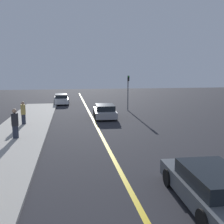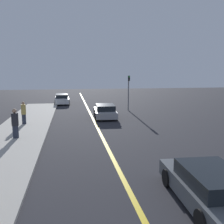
{
  "view_description": "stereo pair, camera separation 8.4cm",
  "coord_description": "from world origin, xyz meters",
  "px_view_note": "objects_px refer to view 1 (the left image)",
  "views": [
    {
      "loc": [
        -2.05,
        -1.01,
        4.15
      ],
      "look_at": [
        0.7,
        14.73,
        1.56
      ],
      "focal_mm": 40.0,
      "sensor_mm": 36.0,
      "label": 1
    },
    {
      "loc": [
        -1.97,
        -1.03,
        4.15
      ],
      "look_at": [
        0.7,
        14.73,
        1.56
      ],
      "focal_mm": 40.0,
      "sensor_mm": 36.0,
      "label": 2
    }
  ],
  "objects_px": {
    "car_ahead_center": "(105,111)",
    "pedestrian_by_sign": "(23,113)",
    "pedestrian_far_standing": "(15,124)",
    "traffic_light": "(128,89)",
    "car_near_right_lane": "(211,187)",
    "car_far_distant": "(61,99)"
  },
  "relations": [
    {
      "from": "pedestrian_far_standing",
      "to": "car_far_distant",
      "type": "bearing_deg",
      "value": 82.47
    },
    {
      "from": "car_near_right_lane",
      "to": "pedestrian_by_sign",
      "type": "bearing_deg",
      "value": 123.38
    },
    {
      "from": "car_far_distant",
      "to": "pedestrian_by_sign",
      "type": "bearing_deg",
      "value": -103.16
    },
    {
      "from": "car_ahead_center",
      "to": "traffic_light",
      "type": "bearing_deg",
      "value": 53.81
    },
    {
      "from": "traffic_light",
      "to": "pedestrian_far_standing",
      "type": "bearing_deg",
      "value": -132.72
    },
    {
      "from": "car_near_right_lane",
      "to": "car_far_distant",
      "type": "distance_m",
      "value": 26.91
    },
    {
      "from": "car_far_distant",
      "to": "pedestrian_by_sign",
      "type": "xyz_separation_m",
      "value": [
        -2.53,
        -13.19,
        0.38
      ]
    },
    {
      "from": "car_ahead_center",
      "to": "pedestrian_far_standing",
      "type": "xyz_separation_m",
      "value": [
        -6.47,
        -6.6,
        0.44
      ]
    },
    {
      "from": "pedestrian_by_sign",
      "to": "pedestrian_far_standing",
      "type": "bearing_deg",
      "value": -86.9
    },
    {
      "from": "car_far_distant",
      "to": "pedestrian_by_sign",
      "type": "distance_m",
      "value": 13.44
    },
    {
      "from": "car_far_distant",
      "to": "pedestrian_by_sign",
      "type": "relative_size",
      "value": 2.71
    },
    {
      "from": "car_far_distant",
      "to": "traffic_light",
      "type": "bearing_deg",
      "value": -46.79
    },
    {
      "from": "pedestrian_far_standing",
      "to": "traffic_light",
      "type": "xyz_separation_m",
      "value": [
        9.54,
        10.32,
        1.28
      ]
    },
    {
      "from": "pedestrian_far_standing",
      "to": "traffic_light",
      "type": "relative_size",
      "value": 0.49
    },
    {
      "from": "car_near_right_lane",
      "to": "pedestrian_far_standing",
      "type": "xyz_separation_m",
      "value": [
        -7.58,
        8.96,
        0.44
      ]
    },
    {
      "from": "car_ahead_center",
      "to": "pedestrian_far_standing",
      "type": "height_order",
      "value": "pedestrian_far_standing"
    },
    {
      "from": "car_ahead_center",
      "to": "pedestrian_by_sign",
      "type": "relative_size",
      "value": 2.5
    },
    {
      "from": "pedestrian_by_sign",
      "to": "car_ahead_center",
      "type": "bearing_deg",
      "value": 19.38
    },
    {
      "from": "pedestrian_far_standing",
      "to": "pedestrian_by_sign",
      "type": "height_order",
      "value": "pedestrian_far_standing"
    },
    {
      "from": "car_ahead_center",
      "to": "car_far_distant",
      "type": "bearing_deg",
      "value": 114.28
    },
    {
      "from": "car_ahead_center",
      "to": "traffic_light",
      "type": "height_order",
      "value": "traffic_light"
    },
    {
      "from": "car_ahead_center",
      "to": "traffic_light",
      "type": "distance_m",
      "value": 5.12
    }
  ]
}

